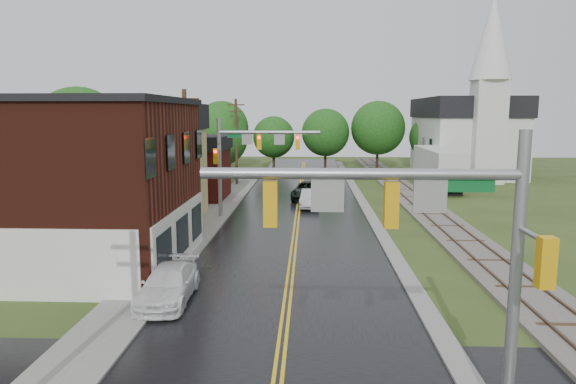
# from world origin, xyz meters

# --- Properties ---
(main_road) EXTENTS (10.00, 90.00, 0.02)m
(main_road) POSITION_xyz_m (0.00, 30.00, 0.00)
(main_road) COLOR black
(main_road) RESTS_ON ground
(curb_right) EXTENTS (0.80, 70.00, 0.12)m
(curb_right) POSITION_xyz_m (5.40, 35.00, 0.00)
(curb_right) COLOR gray
(curb_right) RESTS_ON ground
(sidewalk_left) EXTENTS (2.40, 50.00, 0.12)m
(sidewalk_left) POSITION_xyz_m (-6.20, 25.00, 0.00)
(sidewalk_left) COLOR gray
(sidewalk_left) RESTS_ON ground
(brick_building) EXTENTS (14.30, 10.30, 8.30)m
(brick_building) POSITION_xyz_m (-12.48, 15.00, 4.15)
(brick_building) COLOR #41160D
(brick_building) RESTS_ON ground
(yellow_house) EXTENTS (8.00, 7.00, 6.40)m
(yellow_house) POSITION_xyz_m (-11.00, 26.00, 3.20)
(yellow_house) COLOR tan
(yellow_house) RESTS_ON ground
(darkred_building) EXTENTS (7.00, 6.00, 4.40)m
(darkred_building) POSITION_xyz_m (-10.00, 35.00, 2.20)
(darkred_building) COLOR #3F0F0C
(darkred_building) RESTS_ON ground
(church) EXTENTS (10.40, 18.40, 20.00)m
(church) POSITION_xyz_m (20.00, 53.74, 5.83)
(church) COLOR silver
(church) RESTS_ON ground
(railroad) EXTENTS (3.20, 80.00, 0.30)m
(railroad) POSITION_xyz_m (10.00, 35.00, 0.11)
(railroad) COLOR #59544C
(railroad) RESTS_ON ground
(traffic_signal_near) EXTENTS (7.34, 0.30, 7.20)m
(traffic_signal_near) POSITION_xyz_m (3.47, 2.00, 4.97)
(traffic_signal_near) COLOR gray
(traffic_signal_near) RESTS_ON ground
(traffic_signal_far) EXTENTS (7.34, 0.43, 7.20)m
(traffic_signal_far) POSITION_xyz_m (-3.47, 27.00, 4.97)
(traffic_signal_far) COLOR gray
(traffic_signal_far) RESTS_ON ground
(utility_pole_b) EXTENTS (1.80, 0.28, 9.00)m
(utility_pole_b) POSITION_xyz_m (-6.80, 22.00, 4.72)
(utility_pole_b) COLOR #382616
(utility_pole_b) RESTS_ON ground
(utility_pole_c) EXTENTS (1.80, 0.28, 9.00)m
(utility_pole_c) POSITION_xyz_m (-6.80, 44.00, 4.72)
(utility_pole_c) COLOR #382616
(utility_pole_c) RESTS_ON ground
(tree_left_b) EXTENTS (7.60, 7.60, 9.69)m
(tree_left_b) POSITION_xyz_m (-17.85, 31.90, 5.72)
(tree_left_b) COLOR black
(tree_left_b) RESTS_ON ground
(tree_left_c) EXTENTS (6.00, 6.00, 7.65)m
(tree_left_c) POSITION_xyz_m (-13.85, 39.90, 4.51)
(tree_left_c) COLOR black
(tree_left_c) RESTS_ON ground
(tree_left_e) EXTENTS (6.40, 6.40, 8.16)m
(tree_left_e) POSITION_xyz_m (-8.85, 45.90, 4.81)
(tree_left_e) COLOR black
(tree_left_e) RESTS_ON ground
(suv_dark) EXTENTS (3.29, 5.85, 1.54)m
(suv_dark) POSITION_xyz_m (0.80, 35.18, 0.77)
(suv_dark) COLOR black
(suv_dark) RESTS_ON ground
(sedan_silver) EXTENTS (1.89, 4.50, 1.44)m
(sedan_silver) POSITION_xyz_m (1.01, 31.25, 0.72)
(sedan_silver) COLOR #B7B7BC
(sedan_silver) RESTS_ON ground
(pickup_white) EXTENTS (2.02, 4.76, 1.37)m
(pickup_white) POSITION_xyz_m (-4.80, 10.17, 0.69)
(pickup_white) COLOR white
(pickup_white) RESTS_ON ground
(semi_trailer) EXTENTS (3.07, 12.77, 3.98)m
(semi_trailer) POSITION_xyz_m (13.90, 42.75, 2.35)
(semi_trailer) COLOR black
(semi_trailer) RESTS_ON ground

